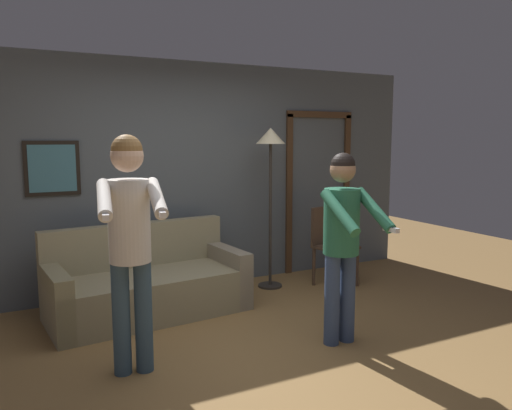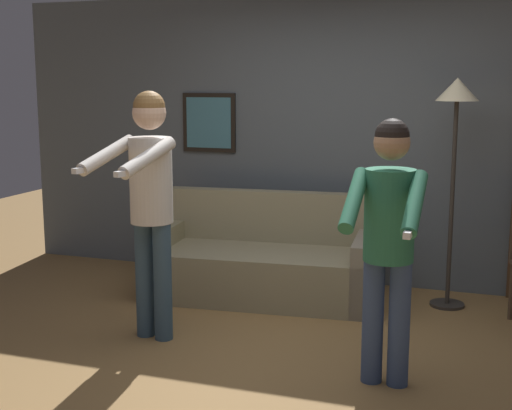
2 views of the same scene
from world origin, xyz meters
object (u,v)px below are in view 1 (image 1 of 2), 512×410
Objects in this scene: dining_chair_distant at (330,241)px; torchiere_lamp at (271,155)px; couch at (148,286)px; person_standing_left at (130,230)px; person_standing_right at (343,232)px.

torchiere_lamp is at bearing 161.34° from dining_chair_distant.
torchiere_lamp reaches higher than couch.
person_standing_right is at bearing -8.25° from person_standing_left.
dining_chair_distant is at bearing 24.92° from person_standing_left.
torchiere_lamp is at bearing 9.09° from couch.
dining_chair_distant is (2.21, 0.01, 0.25)m from couch.
couch is at bearing -179.72° from dining_chair_distant.
dining_chair_distant reaches higher than couch.
dining_chair_distant is (0.94, 1.47, -0.44)m from person_standing_right.
person_standing_right is at bearing -98.29° from torchiere_lamp.
person_standing_left is at bearing -143.21° from torchiere_lamp.
person_standing_left is (-1.95, -1.46, -0.47)m from torchiere_lamp.
couch is 1.52m from person_standing_left.
torchiere_lamp is 2.00× the size of dining_chair_distant.
torchiere_lamp reaches higher than person_standing_right.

